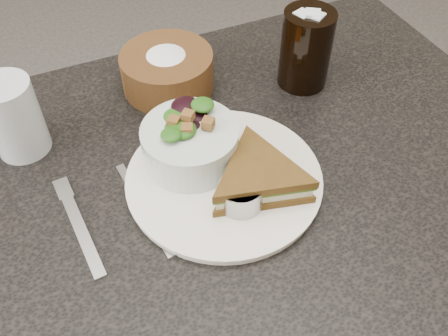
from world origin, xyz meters
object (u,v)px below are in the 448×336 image
dining_table (224,296)px  water_glass (14,118)px  cola_glass (306,46)px  dressing_ramekin (241,195)px  bread_basket (167,65)px  sandwich (259,177)px  salad_bowl (190,139)px  dinner_plate (224,179)px

dining_table → water_glass: (-0.26, 0.17, 0.44)m
cola_glass → water_glass: (-0.47, 0.03, -0.01)m
dining_table → dressing_ramekin: bearing=-94.2°
dressing_ramekin → bread_basket: bearing=90.1°
dining_table → sandwich: sandwich is taller
salad_bowl → dressing_ramekin: size_ratio=2.28×
sandwich → bread_basket: bearing=110.5°
salad_bowl → dressing_ramekin: bearing=-73.7°
dining_table → sandwich: (0.03, -0.05, 0.41)m
dinner_plate → cola_glass: 0.28m
sandwich → dinner_plate: bearing=145.9°
bread_basket → cola_glass: cola_glass is taller
dinner_plate → bread_basket: (0.00, 0.24, 0.04)m
cola_glass → dining_table: bearing=-145.9°
dining_table → cola_glass: bearing=34.1°
bread_basket → dressing_ramekin: bearing=-89.9°
dinner_plate → dressing_ramekin: size_ratio=4.54×
dinner_plate → salad_bowl: 0.08m
cola_glass → water_glass: bearing=176.2°
dining_table → cola_glass: (0.21, 0.14, 0.45)m
dining_table → cola_glass: 0.52m
bread_basket → water_glass: bearing=-168.9°
dressing_ramekin → water_glass: 0.35m
cola_glass → bread_basket: bearing=159.8°
salad_bowl → cola_glass: 0.27m
dinner_plate → dressing_ramekin: bearing=-88.7°
sandwich → salad_bowl: bearing=139.0°
sandwich → water_glass: water_glass is taller
water_glass → cola_glass: bearing=-3.8°
dining_table → dinner_plate: bearing=-112.9°
sandwich → water_glass: (-0.29, 0.23, 0.03)m
sandwich → water_glass: size_ratio=1.37×
dining_table → cola_glass: cola_glass is taller
sandwich → dressing_ramekin: sandwich is taller
dining_table → salad_bowl: salad_bowl is taller
salad_bowl → water_glass: size_ratio=1.16×
sandwich → water_glass: 0.37m
dining_table → cola_glass: size_ratio=6.93×
dining_table → dinner_plate: size_ratio=3.62×
dinner_plate → cola_glass: bearing=35.9°
dining_table → bread_basket: bearing=91.3°
dining_table → sandwich: 0.41m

